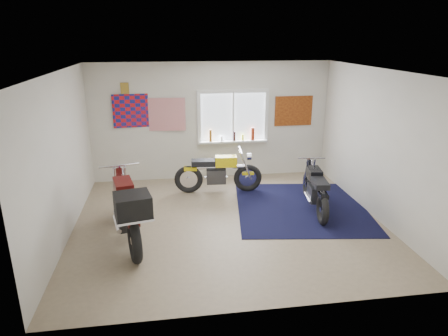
{
  "coord_description": "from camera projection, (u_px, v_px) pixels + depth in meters",
  "views": [
    {
      "loc": [
        -1.04,
        -6.53,
        3.24
      ],
      "look_at": [
        -0.02,
        0.4,
        0.91
      ],
      "focal_mm": 32.0,
      "sensor_mm": 36.0,
      "label": 1
    }
  ],
  "objects": [
    {
      "name": "navy_rug",
      "position": [
        301.0,
        207.0,
        7.91
      ],
      "size": [
        2.83,
        2.91,
        0.01
      ],
      "primitive_type": "cube",
      "rotation": [
        0.0,
        0.0,
        -0.14
      ],
      "color": "black",
      "rests_on": "ground"
    },
    {
      "name": "ground",
      "position": [
        228.0,
        222.0,
        7.3
      ],
      "size": [
        5.5,
        5.5,
        0.0
      ],
      "primitive_type": "plane",
      "color": "#9E896B",
      "rests_on": "ground"
    },
    {
      "name": "maroon_tourer",
      "position": [
        128.0,
        210.0,
        6.36
      ],
      "size": [
        0.94,
        2.25,
        1.14
      ],
      "rotation": [
        0.0,
        0.0,
        1.79
      ],
      "color": "black",
      "rests_on": "ground"
    },
    {
      "name": "flag_display",
      "position": [
        125.0,
        88.0,
        8.69
      ],
      "size": [
        1.6,
        0.1,
        1.17
      ],
      "color": "red",
      "rests_on": "room_shell"
    },
    {
      "name": "triumph_poster",
      "position": [
        294.0,
        111.0,
        9.41
      ],
      "size": [
        0.9,
        0.03,
        0.7
      ],
      "primitive_type": "cube",
      "color": "#A54C14",
      "rests_on": "room_shell"
    },
    {
      "name": "room_shell",
      "position": [
        228.0,
        135.0,
        6.78
      ],
      "size": [
        5.5,
        5.5,
        5.5
      ],
      "color": "white",
      "rests_on": "ground"
    },
    {
      "name": "black_chrome_bike",
      "position": [
        315.0,
        190.0,
        7.69
      ],
      "size": [
        0.56,
        1.82,
        0.93
      ],
      "rotation": [
        0.0,
        0.0,
        1.44
      ],
      "color": "black",
      "rests_on": "navy_rug"
    },
    {
      "name": "oil_bottles",
      "position": [
        236.0,
        135.0,
        9.31
      ],
      "size": [
        1.08,
        0.09,
        0.3
      ],
      "color": "#8B5014",
      "rests_on": "window_assembly"
    },
    {
      "name": "window_assembly",
      "position": [
        233.0,
        120.0,
        9.25
      ],
      "size": [
        1.66,
        0.17,
        1.26
      ],
      "color": "white",
      "rests_on": "room_shell"
    },
    {
      "name": "yellow_triumph",
      "position": [
        218.0,
        174.0,
        8.58
      ],
      "size": [
        1.9,
        0.57,
        0.95
      ],
      "rotation": [
        0.0,
        0.0,
        -0.08
      ],
      "color": "black",
      "rests_on": "ground"
    }
  ]
}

